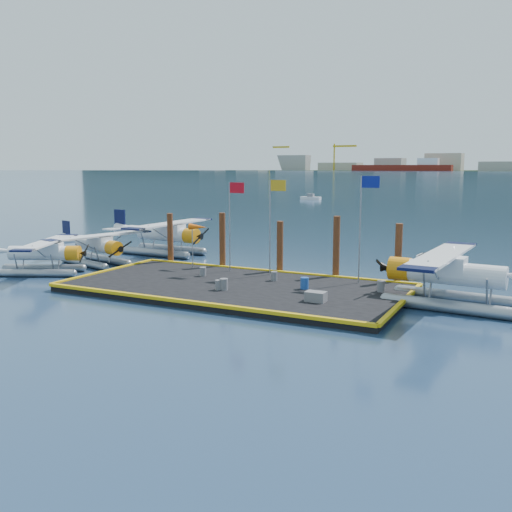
{
  "coord_description": "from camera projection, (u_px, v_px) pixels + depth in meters",
  "views": [
    {
      "loc": [
        16.18,
        -29.56,
        7.48
      ],
      "look_at": [
        0.38,
        2.0,
        1.89
      ],
      "focal_mm": 40.0,
      "sensor_mm": 36.0,
      "label": 1
    }
  ],
  "objects": [
    {
      "name": "ground",
      "position": [
        236.0,
        291.0,
        34.43
      ],
      "size": [
        4000.0,
        4000.0,
        0.0
      ],
      "primitive_type": "plane",
      "color": "#182F4A",
      "rests_on": "ground"
    },
    {
      "name": "dock",
      "position": [
        236.0,
        288.0,
        34.4
      ],
      "size": [
        20.0,
        10.0,
        0.4
      ],
      "primitive_type": "cube",
      "color": "black",
      "rests_on": "ground"
    },
    {
      "name": "dock_bumpers",
      "position": [
        235.0,
        283.0,
        34.35
      ],
      "size": [
        20.25,
        10.25,
        0.18
      ],
      "primitive_type": null,
      "color": "gold",
      "rests_on": "dock"
    },
    {
      "name": "seaplane_a",
      "position": [
        43.0,
        255.0,
        39.61
      ],
      "size": [
        8.0,
        8.38,
        3.08
      ],
      "rotation": [
        0.0,
        0.0,
        -1.14
      ],
      "color": "gray",
      "rests_on": "ground"
    },
    {
      "name": "seaplane_b",
      "position": [
        97.0,
        247.0,
        43.29
      ],
      "size": [
        8.14,
        8.76,
        3.12
      ],
      "rotation": [
        0.0,
        0.0,
        -1.84
      ],
      "color": "gray",
      "rests_on": "ground"
    },
    {
      "name": "seaplane_c",
      "position": [
        167.0,
        236.0,
        48.25
      ],
      "size": [
        9.35,
        10.31,
        3.67
      ],
      "rotation": [
        0.0,
        0.0,
        -1.62
      ],
      "color": "gray",
      "rests_on": "ground"
    },
    {
      "name": "seaplane_d",
      "position": [
        449.0,
        277.0,
        30.28
      ],
      "size": [
        9.71,
        10.71,
        3.8
      ],
      "rotation": [
        0.0,
        0.0,
        1.5
      ],
      "color": "gray",
      "rests_on": "ground"
    },
    {
      "name": "drum_0",
      "position": [
        203.0,
        272.0,
        37.04
      ],
      "size": [
        0.41,
        0.41,
        0.58
      ],
      "primitive_type": "cylinder",
      "color": "slate",
      "rests_on": "dock"
    },
    {
      "name": "drum_1",
      "position": [
        219.0,
        285.0,
        32.89
      ],
      "size": [
        0.41,
        0.41,
        0.57
      ],
      "primitive_type": "cylinder",
      "color": "slate",
      "rests_on": "dock"
    },
    {
      "name": "drum_2",
      "position": [
        305.0,
        283.0,
        33.12
      ],
      "size": [
        0.48,
        0.48,
        0.68
      ],
      "primitive_type": "cylinder",
      "color": "#1B4496",
      "rests_on": "dock"
    },
    {
      "name": "drum_3",
      "position": [
        224.0,
        284.0,
        32.86
      ],
      "size": [
        0.47,
        0.47,
        0.66
      ],
      "primitive_type": "cylinder",
      "color": "slate",
      "rests_on": "dock"
    },
    {
      "name": "drum_4",
      "position": [
        381.0,
        286.0,
        32.37
      ],
      "size": [
        0.46,
        0.46,
        0.65
      ],
      "primitive_type": "cylinder",
      "color": "slate",
      "rests_on": "dock"
    },
    {
      "name": "drum_5",
      "position": [
        274.0,
        276.0,
        35.54
      ],
      "size": [
        0.4,
        0.4,
        0.57
      ],
      "primitive_type": "cylinder",
      "color": "slate",
      "rests_on": "dock"
    },
    {
      "name": "crate",
      "position": [
        316.0,
        297.0,
        30.07
      ],
      "size": [
        1.06,
        0.71,
        0.53
      ],
      "primitive_type": "cube",
      "color": "slate",
      "rests_on": "dock"
    },
    {
      "name": "flagpole_red",
      "position": [
        232.0,
        213.0,
        38.11
      ],
      "size": [
        1.14,
        0.08,
        6.0
      ],
      "color": "gray",
      "rests_on": "dock"
    },
    {
      "name": "flagpole_yellow",
      "position": [
        273.0,
        212.0,
        36.77
      ],
      "size": [
        1.14,
        0.08,
        6.2
      ],
      "color": "gray",
      "rests_on": "dock"
    },
    {
      "name": "flagpole_blue",
      "position": [
        364.0,
        213.0,
        34.09
      ],
      "size": [
        1.14,
        0.08,
        6.5
      ],
      "color": "gray",
      "rests_on": "dock"
    },
    {
      "name": "windsock",
      "position": [
        198.0,
        228.0,
        39.5
      ],
      "size": [
        1.4,
        0.44,
        3.12
      ],
      "color": "gray",
      "rests_on": "dock"
    },
    {
      "name": "piling_0",
      "position": [
        170.0,
        240.0,
        42.64
      ],
      "size": [
        0.44,
        0.44,
        4.0
      ],
      "primitive_type": "cylinder",
      "color": "#492214",
      "rests_on": "ground"
    },
    {
      "name": "piling_1",
      "position": [
        222.0,
        242.0,
        40.64
      ],
      "size": [
        0.44,
        0.44,
        4.2
      ],
      "primitive_type": "cylinder",
      "color": "#492214",
      "rests_on": "ground"
    },
    {
      "name": "piling_2",
      "position": [
        280.0,
        249.0,
        38.68
      ],
      "size": [
        0.44,
        0.44,
        3.8
      ],
      "primitive_type": "cylinder",
      "color": "#492214",
      "rests_on": "ground"
    },
    {
      "name": "piling_3",
      "position": [
        336.0,
        249.0,
        36.88
      ],
      "size": [
        0.44,
        0.44,
        4.3
      ],
      "primitive_type": "cylinder",
      "color": "#492214",
      "rests_on": "ground"
    },
    {
      "name": "piling_4",
      "position": [
        398.0,
        256.0,
        35.13
      ],
      "size": [
        0.44,
        0.44,
        4.0
      ],
      "primitive_type": "cylinder",
      "color": "#492214",
      "rests_on": "ground"
    }
  ]
}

